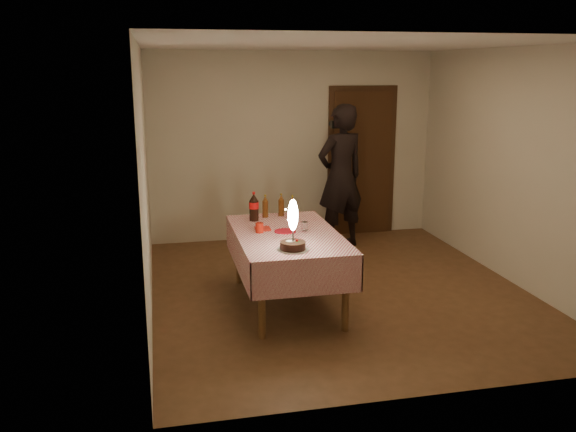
{
  "coord_description": "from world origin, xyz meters",
  "views": [
    {
      "loc": [
        -1.89,
        -6.02,
        2.39
      ],
      "look_at": [
        -0.64,
        -0.32,
        0.95
      ],
      "focal_mm": 38.0,
      "sensor_mm": 36.0,
      "label": 1
    }
  ],
  "objects_px": {
    "amber_bottle_mid": "(281,205)",
    "amber_bottle_right": "(292,207)",
    "red_plate": "(285,231)",
    "photographer": "(341,177)",
    "red_cup": "(259,228)",
    "birthday_cake": "(293,235)",
    "amber_bottle_left": "(265,207)",
    "cola_bottle": "(254,207)",
    "clear_cup": "(305,226)",
    "dining_table": "(287,243)"
  },
  "relations": [
    {
      "from": "red_cup",
      "to": "amber_bottle_right",
      "type": "relative_size",
      "value": 0.39
    },
    {
      "from": "amber_bottle_right",
      "to": "photographer",
      "type": "xyz_separation_m",
      "value": [
        0.95,
        1.3,
        0.08
      ]
    },
    {
      "from": "red_plate",
      "to": "amber_bottle_right",
      "type": "bearing_deg",
      "value": 69.81
    },
    {
      "from": "cola_bottle",
      "to": "amber_bottle_right",
      "type": "distance_m",
      "value": 0.44
    },
    {
      "from": "clear_cup",
      "to": "photographer",
      "type": "xyz_separation_m",
      "value": [
        0.95,
        1.85,
        0.15
      ]
    },
    {
      "from": "birthday_cake",
      "to": "red_cup",
      "type": "relative_size",
      "value": 4.7
    },
    {
      "from": "red_plate",
      "to": "photographer",
      "type": "height_order",
      "value": "photographer"
    },
    {
      "from": "dining_table",
      "to": "cola_bottle",
      "type": "height_order",
      "value": "cola_bottle"
    },
    {
      "from": "red_plate",
      "to": "clear_cup",
      "type": "distance_m",
      "value": 0.21
    },
    {
      "from": "birthday_cake",
      "to": "clear_cup",
      "type": "distance_m",
      "value": 0.68
    },
    {
      "from": "cola_bottle",
      "to": "photographer",
      "type": "distance_m",
      "value": 1.92
    },
    {
      "from": "amber_bottle_left",
      "to": "red_cup",
      "type": "bearing_deg",
      "value": -105.51
    },
    {
      "from": "birthday_cake",
      "to": "amber_bottle_left",
      "type": "distance_m",
      "value": 1.26
    },
    {
      "from": "amber_bottle_mid",
      "to": "photographer",
      "type": "distance_m",
      "value": 1.58
    },
    {
      "from": "red_plate",
      "to": "photographer",
      "type": "xyz_separation_m",
      "value": [
        1.15,
        1.84,
        0.19
      ]
    },
    {
      "from": "dining_table",
      "to": "clear_cup",
      "type": "distance_m",
      "value": 0.25
    },
    {
      "from": "red_plate",
      "to": "amber_bottle_right",
      "type": "height_order",
      "value": "amber_bottle_right"
    },
    {
      "from": "amber_bottle_right",
      "to": "cola_bottle",
      "type": "bearing_deg",
      "value": -176.02
    },
    {
      "from": "amber_bottle_left",
      "to": "cola_bottle",
      "type": "bearing_deg",
      "value": -139.55
    },
    {
      "from": "dining_table",
      "to": "amber_bottle_right",
      "type": "height_order",
      "value": "amber_bottle_right"
    },
    {
      "from": "photographer",
      "to": "amber_bottle_right",
      "type": "bearing_deg",
      "value": -126.19
    },
    {
      "from": "cola_bottle",
      "to": "amber_bottle_left",
      "type": "relative_size",
      "value": 1.25
    },
    {
      "from": "birthday_cake",
      "to": "cola_bottle",
      "type": "xyz_separation_m",
      "value": [
        -0.17,
        1.14,
        0.01
      ]
    },
    {
      "from": "clear_cup",
      "to": "red_plate",
      "type": "bearing_deg",
      "value": 179.32
    },
    {
      "from": "dining_table",
      "to": "red_plate",
      "type": "height_order",
      "value": "red_plate"
    },
    {
      "from": "red_cup",
      "to": "amber_bottle_right",
      "type": "bearing_deg",
      "value": 48.87
    },
    {
      "from": "amber_bottle_mid",
      "to": "photographer",
      "type": "height_order",
      "value": "photographer"
    },
    {
      "from": "dining_table",
      "to": "birthday_cake",
      "type": "relative_size",
      "value": 3.66
    },
    {
      "from": "amber_bottle_left",
      "to": "birthday_cake",
      "type": "bearing_deg",
      "value": -88.83
    },
    {
      "from": "red_plate",
      "to": "clear_cup",
      "type": "xyz_separation_m",
      "value": [
        0.2,
        -0.0,
        0.04
      ]
    },
    {
      "from": "birthday_cake",
      "to": "red_plate",
      "type": "bearing_deg",
      "value": 84.44
    },
    {
      "from": "birthday_cake",
      "to": "amber_bottle_mid",
      "type": "bearing_deg",
      "value": 82.95
    },
    {
      "from": "dining_table",
      "to": "clear_cup",
      "type": "height_order",
      "value": "clear_cup"
    },
    {
      "from": "cola_bottle",
      "to": "photographer",
      "type": "xyz_separation_m",
      "value": [
        1.38,
        1.33,
        0.05
      ]
    },
    {
      "from": "birthday_cake",
      "to": "cola_bottle",
      "type": "bearing_deg",
      "value": 98.6
    },
    {
      "from": "amber_bottle_left",
      "to": "amber_bottle_mid",
      "type": "xyz_separation_m",
      "value": [
        0.19,
        0.03,
        0.0
      ]
    },
    {
      "from": "red_plate",
      "to": "cola_bottle",
      "type": "xyz_separation_m",
      "value": [
        -0.23,
        0.51,
        0.15
      ]
    },
    {
      "from": "red_cup",
      "to": "cola_bottle",
      "type": "xyz_separation_m",
      "value": [
        0.03,
        0.49,
        0.1
      ]
    },
    {
      "from": "birthday_cake",
      "to": "photographer",
      "type": "height_order",
      "value": "photographer"
    },
    {
      "from": "red_cup",
      "to": "amber_bottle_left",
      "type": "relative_size",
      "value": 0.39
    },
    {
      "from": "amber_bottle_mid",
      "to": "amber_bottle_right",
      "type": "bearing_deg",
      "value": -50.48
    },
    {
      "from": "birthday_cake",
      "to": "cola_bottle",
      "type": "relative_size",
      "value": 1.48
    },
    {
      "from": "birthday_cake",
      "to": "amber_bottle_right",
      "type": "bearing_deg",
      "value": 77.45
    },
    {
      "from": "red_plate",
      "to": "amber_bottle_left",
      "type": "distance_m",
      "value": 0.65
    },
    {
      "from": "red_plate",
      "to": "red_cup",
      "type": "xyz_separation_m",
      "value": [
        -0.26,
        0.02,
        0.05
      ]
    },
    {
      "from": "amber_bottle_left",
      "to": "amber_bottle_mid",
      "type": "distance_m",
      "value": 0.19
    },
    {
      "from": "amber_bottle_left",
      "to": "amber_bottle_right",
      "type": "relative_size",
      "value": 1.0
    },
    {
      "from": "clear_cup",
      "to": "amber_bottle_mid",
      "type": "relative_size",
      "value": 0.35
    },
    {
      "from": "dining_table",
      "to": "amber_bottle_mid",
      "type": "relative_size",
      "value": 6.75
    },
    {
      "from": "birthday_cake",
      "to": "red_plate",
      "type": "relative_size",
      "value": 2.14
    }
  ]
}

